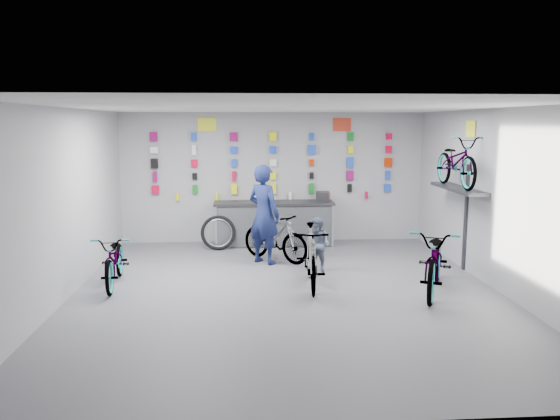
{
  "coord_description": "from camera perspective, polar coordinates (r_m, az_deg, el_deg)",
  "views": [
    {
      "loc": [
        -0.68,
        -8.63,
        2.75
      ],
      "look_at": [
        -0.01,
        1.4,
        1.15
      ],
      "focal_mm": 35.0,
      "sensor_mm": 36.0,
      "label": 1
    }
  ],
  "objects": [
    {
      "name": "register",
      "position": [
        12.42,
        4.47,
        1.43
      ],
      "size": [
        0.34,
        0.36,
        0.22
      ],
      "primitive_type": "cube",
      "rotation": [
        0.0,
        0.0,
        -0.23
      ],
      "color": "black",
      "rests_on": "counter"
    },
    {
      "name": "bike_left",
      "position": [
        9.75,
        -16.84,
        -4.97
      ],
      "size": [
        0.75,
        1.78,
        0.91
      ],
      "primitive_type": "imported",
      "rotation": [
        0.0,
        0.0,
        0.08
      ],
      "color": "gray",
      "rests_on": "floor"
    },
    {
      "name": "floor",
      "position": [
        9.08,
        0.65,
        -8.59
      ],
      "size": [
        8.0,
        8.0,
        0.0
      ],
      "primitive_type": "plane",
      "color": "#57575C",
      "rests_on": "ground"
    },
    {
      "name": "sign_side",
      "position": [
        10.67,
        19.3,
        8.0
      ],
      "size": [
        0.02,
        0.4,
        0.3
      ],
      "primitive_type": "cube",
      "color": "#F5FF34",
      "rests_on": "wall_right"
    },
    {
      "name": "sign_left",
      "position": [
        12.64,
        -7.65,
        8.83
      ],
      "size": [
        0.42,
        0.02,
        0.3
      ],
      "primitive_type": "cube",
      "color": "#F5FF34",
      "rests_on": "wall_back"
    },
    {
      "name": "wall_front",
      "position": [
        4.84,
        4.4,
        -5.96
      ],
      "size": [
        7.0,
        0.0,
        7.0
      ],
      "primitive_type": "plane",
      "rotation": [
        -1.57,
        0.0,
        0.0
      ],
      "color": "#ACACAF",
      "rests_on": "floor"
    },
    {
      "name": "bike_center",
      "position": [
        9.23,
        3.28,
        -4.89
      ],
      "size": [
        0.6,
        1.8,
        1.06
      ],
      "primitive_type": "imported",
      "rotation": [
        0.0,
        0.0,
        -0.06
      ],
      "color": "gray",
      "rests_on": "floor"
    },
    {
      "name": "spare_wheel",
      "position": [
        12.05,
        -6.48,
        -2.38
      ],
      "size": [
        0.77,
        0.23,
        0.77
      ],
      "rotation": [
        0.0,
        0.0,
        0.01
      ],
      "color": "black",
      "rests_on": "floor"
    },
    {
      "name": "wall_right",
      "position": [
        9.67,
        21.82,
        0.96
      ],
      "size": [
        0.0,
        8.0,
        8.0
      ],
      "primitive_type": "plane",
      "rotation": [
        1.57,
        0.0,
        -1.57
      ],
      "color": "#ACACAF",
      "rests_on": "floor"
    },
    {
      "name": "wall_back",
      "position": [
        12.71,
        -0.75,
        3.4
      ],
      "size": [
        7.0,
        0.0,
        7.0
      ],
      "primitive_type": "plane",
      "rotation": [
        1.57,
        0.0,
        0.0
      ],
      "color": "#ACACAF",
      "rests_on": "floor"
    },
    {
      "name": "ceiling",
      "position": [
        8.66,
        0.68,
        10.69
      ],
      "size": [
        8.0,
        8.0,
        0.0
      ],
      "primitive_type": "plane",
      "rotation": [
        3.14,
        0.0,
        0.0
      ],
      "color": "white",
      "rests_on": "wall_back"
    },
    {
      "name": "bike_right",
      "position": [
        9.27,
        15.99,
        -5.02
      ],
      "size": [
        1.51,
        2.23,
        1.11
      ],
      "primitive_type": "imported",
      "rotation": [
        0.0,
        0.0,
        -0.41
      ],
      "color": "gray",
      "rests_on": "floor"
    },
    {
      "name": "bike_wall",
      "position": [
        10.61,
        17.98,
        4.83
      ],
      "size": [
        0.63,
        1.8,
        0.95
      ],
      "primitive_type": "imported",
      "color": "gray",
      "rests_on": "wall_bracket"
    },
    {
      "name": "wall_bracket",
      "position": [
        10.69,
        18.22,
        1.68
      ],
      "size": [
        0.39,
        1.9,
        2.0
      ],
      "color": "#333338",
      "rests_on": "wall_right"
    },
    {
      "name": "wall_left",
      "position": [
        9.16,
        -21.71,
        0.55
      ],
      "size": [
        0.0,
        8.0,
        8.0
      ],
      "primitive_type": "plane",
      "rotation": [
        1.57,
        0.0,
        1.57
      ],
      "color": "#ACACAF",
      "rests_on": "floor"
    },
    {
      "name": "customer",
      "position": [
        10.21,
        3.98,
        -3.64
      ],
      "size": [
        0.63,
        0.62,
        1.03
      ],
      "primitive_type": "imported",
      "rotation": [
        0.0,
        0.0,
        -0.69
      ],
      "color": "#4F5970",
      "rests_on": "floor"
    },
    {
      "name": "sign_right",
      "position": [
        12.81,
        6.49,
        8.85
      ],
      "size": [
        0.42,
        0.02,
        0.3
      ],
      "primitive_type": "cube",
      "color": "red",
      "rests_on": "wall_back"
    },
    {
      "name": "bike_service",
      "position": [
        10.98,
        -0.52,
        -2.8
      ],
      "size": [
        1.52,
        1.48,
        0.99
      ],
      "primitive_type": "imported",
      "rotation": [
        0.0,
        0.0,
        0.81
      ],
      "color": "gray",
      "rests_on": "floor"
    },
    {
      "name": "clerk",
      "position": [
        10.72,
        -1.69,
        -0.46
      ],
      "size": [
        0.85,
        0.83,
        1.96
      ],
      "primitive_type": "imported",
      "rotation": [
        0.0,
        0.0,
        2.42
      ],
      "color": "#151F4D",
      "rests_on": "floor"
    },
    {
      "name": "counter",
      "position": [
        12.4,
        -0.63,
        -1.48
      ],
      "size": [
        2.7,
        0.66,
        1.0
      ],
      "color": "black",
      "rests_on": "floor"
    },
    {
      "name": "merch_wall",
      "position": [
        12.61,
        -0.89,
        4.74
      ],
      "size": [
        5.57,
        0.08,
        1.56
      ],
      "color": "red",
      "rests_on": "wall_back"
    }
  ]
}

